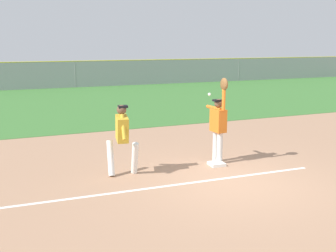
% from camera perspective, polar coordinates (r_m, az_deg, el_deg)
% --- Properties ---
extents(ground_plane, '(70.72, 70.72, 0.00)m').
position_cam_1_polar(ground_plane, '(9.52, 9.19, -7.78)').
color(ground_plane, tan).
extents(outfield_grass, '(53.99, 15.10, 0.01)m').
position_cam_1_polar(outfield_grass, '(22.33, -9.71, 3.45)').
color(outfield_grass, '#3D7533').
rests_on(outfield_grass, ground_plane).
extents(chalk_foul_line, '(12.00, 0.38, 0.01)m').
position_cam_1_polar(chalk_foul_line, '(8.65, -14.22, -10.00)').
color(chalk_foul_line, white).
rests_on(chalk_foul_line, ground_plane).
extents(first_base, '(0.40, 0.40, 0.08)m').
position_cam_1_polar(first_base, '(10.67, 6.87, -5.33)').
color(first_base, white).
rests_on(first_base, ground_plane).
extents(fielder, '(0.30, 0.90, 2.28)m').
position_cam_1_polar(fielder, '(10.64, 7.16, 0.61)').
color(fielder, silver).
rests_on(fielder, ground_plane).
extents(runner, '(0.74, 0.85, 1.72)m').
position_cam_1_polar(runner, '(9.66, -6.48, -1.27)').
color(runner, white).
rests_on(runner, ground_plane).
extents(baseball, '(0.07, 0.07, 0.07)m').
position_cam_1_polar(baseball, '(10.27, 5.86, 4.46)').
color(baseball, white).
extents(outfield_fence, '(54.07, 0.08, 1.89)m').
position_cam_1_polar(outfield_fence, '(29.61, -13.00, 7.14)').
color(outfield_fence, '#93999E').
rests_on(outfield_fence, ground_plane).
extents(parked_car_black, '(4.49, 2.28, 1.25)m').
position_cam_1_polar(parked_car_black, '(32.84, -21.09, 6.62)').
color(parked_car_black, black).
rests_on(parked_car_black, ground_plane).
extents(parked_car_red, '(4.53, 2.38, 1.25)m').
position_cam_1_polar(parked_car_red, '(33.16, -11.61, 7.20)').
color(parked_car_red, '#B21E1E').
rests_on(parked_car_red, ground_plane).
extents(parked_car_white, '(4.47, 2.26, 1.25)m').
position_cam_1_polar(parked_car_white, '(35.11, -3.76, 7.65)').
color(parked_car_white, white).
rests_on(parked_car_white, ground_plane).
extents(parked_car_green, '(4.46, 2.24, 1.25)m').
position_cam_1_polar(parked_car_green, '(36.66, 4.27, 7.81)').
color(parked_car_green, '#1E6B33').
rests_on(parked_car_green, ground_plane).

